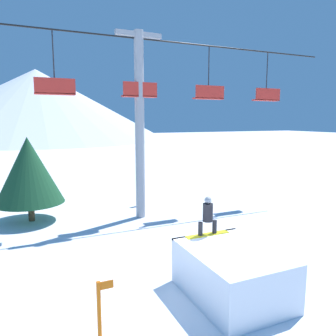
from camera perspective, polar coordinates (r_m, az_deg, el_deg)
ground_plane at (r=10.53m, az=4.41°, el=-21.23°), size 220.00×220.00×0.00m
mountain_ridge at (r=93.85m, az=-21.84°, el=10.21°), size 66.86×66.86×18.07m
snow_ramp at (r=10.30m, az=11.10°, el=-17.58°), size 2.44×3.22×1.44m
snowboarder at (r=10.89m, az=6.94°, el=-8.32°), size 1.54×0.33×1.30m
chairlift at (r=17.15m, az=-4.96°, el=9.90°), size 24.13×0.49×9.61m
pine_tree_near at (r=18.06m, az=-23.09°, el=-0.38°), size 3.40×3.40×4.35m
trail_marker at (r=8.55m, az=-11.80°, el=-22.87°), size 0.41×0.10×1.48m
distant_skier at (r=19.97m, az=-5.02°, el=-4.72°), size 0.24×0.24×1.23m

